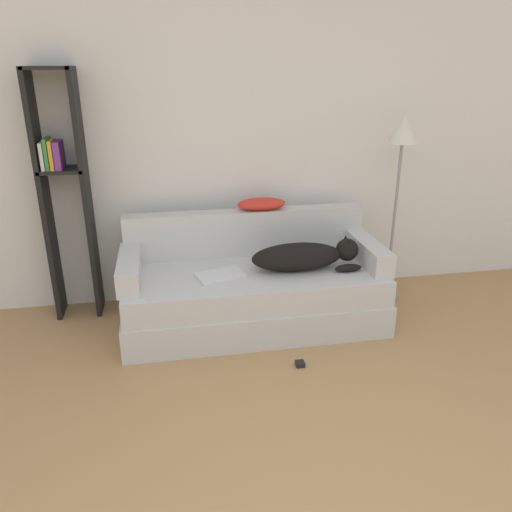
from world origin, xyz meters
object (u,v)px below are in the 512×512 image
couch (254,297)px  bookshelf (64,188)px  laptop (220,275)px  throw_pillow (262,204)px  power_adapter (300,364)px  dog (305,256)px  floor_lamp (401,150)px

couch → bookshelf: (-1.35, 0.44, 0.80)m
laptop → throw_pillow: bearing=31.8°
bookshelf → power_adapter: bookshelf is taller
dog → couch: bearing=171.8°
floor_lamp → power_adapter: (-1.01, -0.89, -1.24)m
laptop → bookshelf: 1.33m
floor_lamp → couch: bearing=-168.4°
dog → throw_pillow: throw_pillow is taller
laptop → throw_pillow: 0.70m
dog → floor_lamp: 1.14m
throw_pillow → bookshelf: size_ratio=0.21×
bookshelf → laptop: bearing=-24.9°
couch → laptop: bearing=-166.7°
dog → bookshelf: size_ratio=0.44×
laptop → power_adapter: (0.46, -0.58, -0.43)m
couch → laptop: size_ratio=5.10×
couch → floor_lamp: 1.61m
dog → floor_lamp: bearing=19.9°
couch → throw_pillow: bearing=70.2°
dog → laptop: bearing=-179.4°
throw_pillow → bookshelf: bearing=176.9°
throw_pillow → power_adapter: 1.31m
bookshelf → power_adapter: bearing=-35.1°
dog → power_adapter: dog is taller
dog → throw_pillow: bearing=120.5°
couch → throw_pillow: 0.74m
couch → power_adapter: bearing=-73.0°
power_adapter → floor_lamp: bearing=41.3°
couch → power_adapter: size_ratio=32.65×
power_adapter → laptop: bearing=128.2°
laptop → dog: bearing=-15.0°
floor_lamp → bookshelf: bearing=175.6°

